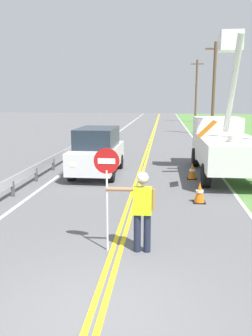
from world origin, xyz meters
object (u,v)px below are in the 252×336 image
(stop_sign_paddle, at_px, (107,176))
(traffic_cone_lead, at_px, (200,193))
(traffic_cone_mid, at_px, (192,171))
(flagger_worker, at_px, (142,207))
(utility_pole_mid, at_px, (214,88))
(utility_bucket_truck, at_px, (223,143))
(oncoming_suv_nearest, at_px, (98,151))
(utility_pole_far, at_px, (196,90))

(stop_sign_paddle, height_order, traffic_cone_lead, stop_sign_paddle)
(traffic_cone_lead, relative_size, traffic_cone_mid, 1.00)
(flagger_worker, relative_size, traffic_cone_lead, 2.61)
(stop_sign_paddle, height_order, traffic_cone_mid, stop_sign_paddle)
(utility_pole_mid, xyz_separation_m, traffic_cone_lead, (-3.29, -22.20, -4.04))
(stop_sign_paddle, relative_size, utility_pole_mid, 0.28)
(flagger_worker, distance_m, utility_bucket_truck, 9.16)
(oncoming_suv_nearest, xyz_separation_m, utility_pole_mid, (7.44, 18.20, 3.31))
(utility_pole_mid, bearing_deg, oncoming_suv_nearest, -112.24)
(traffic_cone_lead, bearing_deg, stop_sign_paddle, -121.47)
(stop_sign_paddle, bearing_deg, traffic_cone_lead, 58.53)
(flagger_worker, xyz_separation_m, traffic_cone_lead, (1.66, 3.95, -0.71))
(oncoming_suv_nearest, bearing_deg, utility_bucket_truck, 6.72)
(utility_bucket_truck, distance_m, traffic_cone_lead, 5.01)
(utility_pole_mid, distance_m, utility_pole_far, 19.08)
(stop_sign_paddle, relative_size, oncoming_suv_nearest, 0.50)
(utility_bucket_truck, xyz_separation_m, traffic_cone_mid, (-1.43, -1.20, -1.10))
(oncoming_suv_nearest, xyz_separation_m, utility_pole_far, (7.53, 37.28, 3.55))
(flagger_worker, height_order, stop_sign_paddle, stop_sign_paddle)
(flagger_worker, xyz_separation_m, traffic_cone_mid, (1.69, 7.41, -0.71))
(utility_pole_far, height_order, traffic_cone_lead, utility_pole_far)
(flagger_worker, relative_size, oncoming_suv_nearest, 0.40)
(flagger_worker, distance_m, stop_sign_paddle, 1.02)
(oncoming_suv_nearest, bearing_deg, utility_pole_far, 78.57)
(flagger_worker, xyz_separation_m, utility_pole_mid, (4.95, 26.15, 3.33))
(stop_sign_paddle, xyz_separation_m, traffic_cone_lead, (2.43, 3.96, -1.37))
(utility_pole_mid, xyz_separation_m, traffic_cone_mid, (-3.26, -18.74, -4.04))
(traffic_cone_lead, bearing_deg, utility_bucket_truck, 72.63)
(traffic_cone_lead, xyz_separation_m, traffic_cone_mid, (0.03, 3.46, 0.00))
(oncoming_suv_nearest, height_order, traffic_cone_mid, oncoming_suv_nearest)
(stop_sign_paddle, relative_size, utility_bucket_truck, 0.34)
(flagger_worker, distance_m, oncoming_suv_nearest, 8.33)
(oncoming_suv_nearest, distance_m, utility_pole_mid, 19.94)
(utility_bucket_truck, bearing_deg, oncoming_suv_nearest, -173.28)
(traffic_cone_lead, bearing_deg, utility_pole_far, 85.31)
(utility_pole_far, bearing_deg, traffic_cone_mid, -95.07)
(utility_pole_far, bearing_deg, stop_sign_paddle, -97.32)
(flagger_worker, xyz_separation_m, utility_bucket_truck, (3.11, 8.61, 0.39))
(utility_pole_mid, bearing_deg, traffic_cone_mid, -99.88)
(utility_pole_far, bearing_deg, utility_bucket_truck, -93.01)
(utility_bucket_truck, bearing_deg, utility_pole_far, 86.99)
(stop_sign_paddle, xyz_separation_m, utility_bucket_truck, (3.88, 8.62, -0.27))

